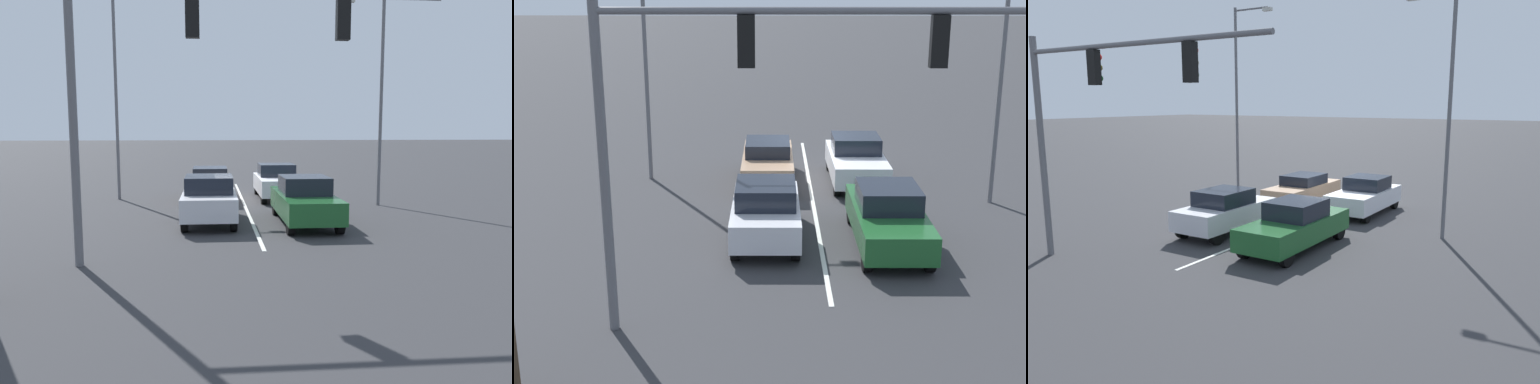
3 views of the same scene
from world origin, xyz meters
TOP-DOWN VIEW (x-y plane):
  - ground_plane at (0.00, 0.00)m, footprint 240.00×240.00m
  - lane_stripe_left_divider at (0.00, 2.13)m, footprint 0.12×16.26m
  - car_silver_midlane_front at (1.48, 6.06)m, footprint 1.81×4.19m
  - car_darkgreen_leftlane_front at (-1.79, 6.42)m, footprint 1.80×4.73m
  - car_tan_midlane_second at (1.47, 0.25)m, footprint 1.73×4.58m
  - car_white_leftlane_second at (-1.64, 0.16)m, footprint 1.85×4.41m
  - traffic_signal_gantry at (2.05, 11.25)m, footprint 8.76×0.37m
  - street_lamp_right_shoulder at (5.45, -0.20)m, footprint 2.21×0.24m
  - street_lamp_left_shoulder at (-5.53, 2.59)m, footprint 1.75×0.24m

SIDE VIEW (x-z plane):
  - ground_plane at x=0.00m, z-range 0.00..0.00m
  - lane_stripe_left_divider at x=0.00m, z-range 0.00..0.01m
  - car_tan_midlane_second at x=1.47m, z-range 0.03..1.52m
  - car_white_leftlane_second at x=-1.64m, z-range -0.02..1.60m
  - car_darkgreen_leftlane_front at x=-1.79m, z-range -0.01..1.62m
  - car_silver_midlane_front at x=1.48m, z-range 0.02..1.67m
  - traffic_signal_gantry at x=2.05m, z-range 1.50..8.31m
  - street_lamp_left_shoulder at x=-5.53m, z-range 0.60..9.27m
  - street_lamp_right_shoulder at x=5.45m, z-range 0.67..10.12m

